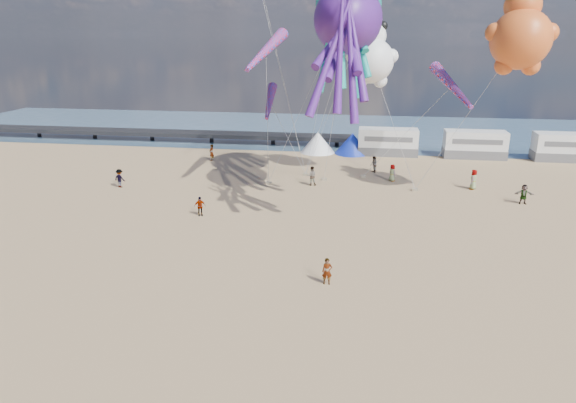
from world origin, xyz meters
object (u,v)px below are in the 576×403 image
at_px(beachgoer_6, 474,180).
at_px(windsock_left, 266,51).
at_px(standing_person, 327,271).
at_px(windsock_mid, 452,86).
at_px(motorhome_2, 566,147).
at_px(kite_teddy_orange, 521,39).
at_px(motorhome_1, 475,144).
at_px(beachgoer_0, 392,173).
at_px(beachgoer_1, 374,165).
at_px(beachgoer_3, 200,206).
at_px(beachgoer_7, 312,176).
at_px(sandbag_a, 269,183).
at_px(sandbag_d, 363,176).
at_px(sandbag_b, 324,179).
at_px(motorhome_0, 388,142).
at_px(kite_panda, 372,61).
at_px(tent_white, 318,142).
at_px(kite_octopus_purple, 348,19).
at_px(beachgoer_5, 212,153).
at_px(beachgoer_4, 524,194).
at_px(windsock_right, 270,102).
at_px(tent_blue, 352,143).
at_px(sandbag_c, 415,190).
at_px(kite_octopus_teal, 348,4).
at_px(sandbag_e, 306,174).

distance_m(beachgoer_6, windsock_left, 21.31).
distance_m(standing_person, windsock_mid, 22.47).
xyz_separation_m(motorhome_2, kite_teddy_orange, (-10.51, -16.63, 11.27)).
distance_m(motorhome_1, beachgoer_0, 14.65).
bearing_deg(beachgoer_1, beachgoer_3, -59.54).
height_order(beachgoer_7, sandbag_a, beachgoer_7).
bearing_deg(sandbag_d, beachgoer_3, -133.17).
relative_size(motorhome_1, sandbag_b, 13.20).
relative_size(motorhome_0, sandbag_d, 13.20).
height_order(beachgoer_0, beachgoer_6, beachgoer_6).
relative_size(sandbag_a, kite_teddy_orange, 0.07).
bearing_deg(motorhome_0, beachgoer_6, -61.12).
bearing_deg(kite_panda, tent_white, 126.37).
xyz_separation_m(beachgoer_1, kite_octopus_purple, (-2.62, -10.21, 13.35)).
xyz_separation_m(beachgoer_5, sandbag_b, (12.79, -6.13, -0.80)).
relative_size(beachgoer_4, beachgoer_5, 0.90).
relative_size(beachgoer_0, kite_octopus_purple, 0.14).
bearing_deg(motorhome_1, sandbag_a, -146.00).
height_order(kite_panda, windsock_mid, kite_panda).
bearing_deg(tent_white, kite_teddy_orange, -45.25).
bearing_deg(beachgoer_4, standing_person, -130.17).
bearing_deg(windsock_right, kite_panda, 10.29).
distance_m(tent_blue, sandbag_c, 15.40).
xyz_separation_m(motorhome_0, sandbag_a, (-11.17, -13.94, -1.39)).
bearing_deg(beachgoer_1, motorhome_0, 150.99).
bearing_deg(sandbag_d, beachgoer_7, -143.67).
xyz_separation_m(beachgoer_1, sandbag_c, (3.58, -5.79, -0.71)).
distance_m(kite_octopus_teal, windsock_mid, 10.86).
bearing_deg(tent_white, beachgoer_5, -152.02).
relative_size(beachgoer_1, beachgoer_7, 0.93).
distance_m(tent_blue, beachgoer_7, 14.12).
bearing_deg(standing_person, beachgoer_7, 93.58).
xyz_separation_m(beachgoer_3, windsock_right, (3.39, 11.05, 6.54)).
distance_m(tent_blue, kite_panda, 14.03).
xyz_separation_m(sandbag_a, sandbag_e, (3.03, 3.49, 0.00)).
bearing_deg(beachgoer_5, beachgoer_6, 87.71).
xyz_separation_m(beachgoer_6, sandbag_b, (-13.31, 0.91, -0.79)).
xyz_separation_m(sandbag_d, kite_panda, (0.25, 0.28, 10.72)).
bearing_deg(tent_blue, windsock_right, -120.87).
bearing_deg(kite_teddy_orange, kite_panda, 147.63).
xyz_separation_m(sandbag_a, sandbag_d, (8.60, 3.61, 0.00)).
bearing_deg(sandbag_b, beachgoer_7, -119.37).
bearing_deg(windsock_mid, kite_panda, 125.32).
distance_m(beachgoer_6, sandbag_a, 18.32).
bearing_deg(tent_white, standing_person, -83.57).
bearing_deg(beachgoer_1, sandbag_c, 13.50).
relative_size(sandbag_d, kite_panda, 0.07).
bearing_deg(kite_octopus_purple, beachgoer_6, 28.44).
bearing_deg(motorhome_2, motorhome_0, 180.00).
bearing_deg(windsock_mid, tent_blue, 96.84).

